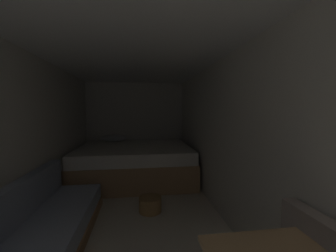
{
  "coord_description": "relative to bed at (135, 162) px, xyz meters",
  "views": [
    {
      "loc": [
        0.11,
        -0.21,
        1.44
      ],
      "look_at": [
        0.52,
        2.77,
        1.21
      ],
      "focal_mm": 21.82,
      "sensor_mm": 36.0,
      "label": 1
    }
  ],
  "objects": [
    {
      "name": "ceiling_slab",
      "position": [
        0.01,
        -1.83,
        1.81
      ],
      "size": [
        2.49,
        5.54,
        0.05
      ],
      "primitive_type": "cube",
      "color": "white",
      "rests_on": "wall_left"
    },
    {
      "name": "wall_back",
      "position": [
        0.01,
        0.97,
        0.71
      ],
      "size": [
        2.49,
        0.05,
        2.14
      ],
      "primitive_type": "cube",
      "color": "silver",
      "rests_on": "ground"
    },
    {
      "name": "ground_plane",
      "position": [
        0.01,
        -1.83,
        -0.36
      ],
      "size": [
        7.54,
        7.54,
        0.0
      ],
      "primitive_type": "plane",
      "color": "beige"
    },
    {
      "name": "wicker_basket",
      "position": [
        0.25,
        -1.43,
        -0.25
      ],
      "size": [
        0.32,
        0.32,
        0.21
      ],
      "color": "olive",
      "rests_on": "ground"
    },
    {
      "name": "wall_left",
      "position": [
        -1.21,
        -1.83,
        0.71
      ],
      "size": [
        0.05,
        5.54,
        2.14
      ],
      "primitive_type": "cube",
      "color": "silver",
      "rests_on": "ground"
    },
    {
      "name": "wall_right",
      "position": [
        1.23,
        -1.83,
        0.71
      ],
      "size": [
        0.05,
        5.54,
        2.14
      ],
      "primitive_type": "cube",
      "color": "silver",
      "rests_on": "ground"
    },
    {
      "name": "bed",
      "position": [
        0.0,
        0.0,
        0.0
      ],
      "size": [
        2.27,
        1.8,
        0.88
      ],
      "color": "tan",
      "rests_on": "ground"
    }
  ]
}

